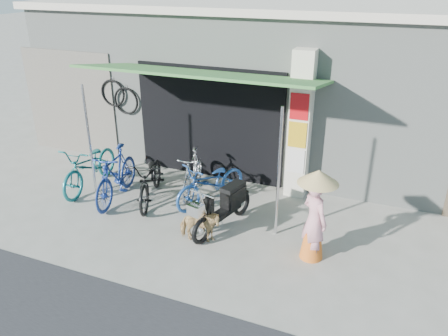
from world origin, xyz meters
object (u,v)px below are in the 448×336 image
at_px(bike_silver, 193,173).
at_px(moped, 224,206).
at_px(bike_teal, 90,166).
at_px(bike_black, 151,179).
at_px(street_dog, 199,226).
at_px(bike_blue, 116,175).
at_px(nun, 315,215).
at_px(bike_navy, 211,183).

height_order(bike_silver, moped, moped).
distance_m(bike_teal, bike_black, 1.50).
relative_size(street_dog, moped, 0.44).
relative_size(bike_blue, nun, 1.16).
bearing_deg(bike_navy, nun, 0.40).
bearing_deg(bike_black, bike_silver, 22.40).
bearing_deg(bike_black, nun, -31.03).
xyz_separation_m(bike_black, street_dog, (1.55, -1.00, -0.17)).
height_order(bike_teal, bike_silver, bike_teal).
bearing_deg(nun, moped, 28.67).
xyz_separation_m(bike_silver, moped, (1.12, -0.99, -0.04)).
height_order(bike_teal, nun, nun).
distance_m(bike_teal, bike_silver, 2.23).
bearing_deg(bike_silver, moped, -53.18).
distance_m(bike_teal, moped, 3.30).
height_order(bike_blue, street_dog, bike_blue).
height_order(bike_black, street_dog, bike_black).
bearing_deg(bike_teal, moped, -13.01).
height_order(bike_black, bike_navy, bike_black).
height_order(bike_blue, bike_black, bike_blue).
bearing_deg(moped, bike_blue, -170.07).
relative_size(bike_black, nun, 1.16).
relative_size(bike_teal, bike_blue, 1.06).
xyz_separation_m(bike_teal, nun, (4.94, -0.74, 0.28)).
bearing_deg(bike_teal, bike_black, -6.13).
distance_m(bike_black, moped, 1.82).
bearing_deg(bike_black, bike_teal, 160.20).
distance_m(bike_blue, bike_navy, 1.94).
distance_m(bike_navy, nun, 2.51).
bearing_deg(bike_navy, bike_black, -138.62).
bearing_deg(bike_silver, bike_blue, -159.98).
relative_size(bike_blue, street_dog, 2.49).
bearing_deg(bike_silver, bike_black, -149.90).
bearing_deg(bike_silver, bike_teal, -176.82).
bearing_deg(moped, bike_black, -178.92).
distance_m(street_dog, moped, 0.64).
height_order(bike_navy, moped, moped).
height_order(street_dog, moped, moped).
xyz_separation_m(bike_teal, street_dog, (3.05, -1.02, -0.20)).
relative_size(bike_black, moped, 1.09).
xyz_separation_m(bike_blue, bike_silver, (1.32, 0.81, -0.07)).
xyz_separation_m(street_dog, moped, (0.22, 0.59, 0.13)).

